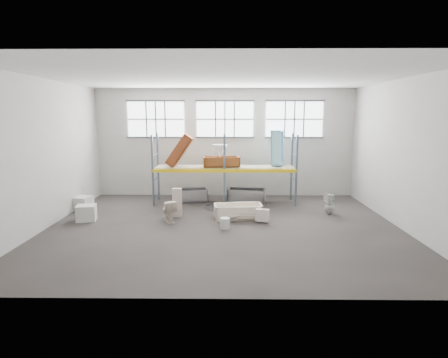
{
  "coord_description": "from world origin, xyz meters",
  "views": [
    {
      "loc": [
        0.17,
        -12.02,
        3.79
      ],
      "look_at": [
        0.0,
        1.5,
        1.4
      ],
      "focal_mm": 29.08,
      "sensor_mm": 36.0,
      "label": 1
    }
  ],
  "objects_px": {
    "blue_tub_upright": "(277,148)",
    "carton_near": "(86,213)",
    "toilet_beige": "(169,211)",
    "bathtub_beige": "(238,211)",
    "cistern_tall": "(177,203)",
    "toilet_white": "(330,204)",
    "bucket": "(225,223)",
    "rust_tub_flat": "(221,162)",
    "steel_tub_right": "(246,196)",
    "steel_tub_left": "(190,195)"
  },
  "relations": [
    {
      "from": "bathtub_beige",
      "to": "carton_near",
      "type": "height_order",
      "value": "carton_near"
    },
    {
      "from": "bathtub_beige",
      "to": "bucket",
      "type": "relative_size",
      "value": 4.75
    },
    {
      "from": "toilet_white",
      "to": "blue_tub_upright",
      "type": "xyz_separation_m",
      "value": [
        -1.81,
        2.04,
        1.98
      ]
    },
    {
      "from": "steel_tub_right",
      "to": "rust_tub_flat",
      "type": "relative_size",
      "value": 1.06
    },
    {
      "from": "cistern_tall",
      "to": "carton_near",
      "type": "xyz_separation_m",
      "value": [
        -3.24,
        -0.55,
        -0.26
      ]
    },
    {
      "from": "steel_tub_left",
      "to": "carton_near",
      "type": "height_order",
      "value": "carton_near"
    },
    {
      "from": "bucket",
      "to": "toilet_white",
      "type": "bearing_deg",
      "value": 25.26
    },
    {
      "from": "rust_tub_flat",
      "to": "blue_tub_upright",
      "type": "bearing_deg",
      "value": 7.11
    },
    {
      "from": "cistern_tall",
      "to": "rust_tub_flat",
      "type": "height_order",
      "value": "rust_tub_flat"
    },
    {
      "from": "toilet_beige",
      "to": "steel_tub_right",
      "type": "height_order",
      "value": "toilet_beige"
    },
    {
      "from": "cistern_tall",
      "to": "rust_tub_flat",
      "type": "distance_m",
      "value": 3.01
    },
    {
      "from": "rust_tub_flat",
      "to": "bucket",
      "type": "height_order",
      "value": "rust_tub_flat"
    },
    {
      "from": "steel_tub_right",
      "to": "carton_near",
      "type": "xyz_separation_m",
      "value": [
        -5.96,
        -2.9,
        -0.01
      ]
    },
    {
      "from": "toilet_white",
      "to": "rust_tub_flat",
      "type": "xyz_separation_m",
      "value": [
        -4.24,
        1.73,
        1.41
      ]
    },
    {
      "from": "steel_tub_left",
      "to": "bucket",
      "type": "height_order",
      "value": "steel_tub_left"
    },
    {
      "from": "steel_tub_right",
      "to": "toilet_beige",
      "type": "bearing_deg",
      "value": -135.03
    },
    {
      "from": "bathtub_beige",
      "to": "toilet_beige",
      "type": "xyz_separation_m",
      "value": [
        -2.52,
        -0.42,
        0.13
      ]
    },
    {
      "from": "cistern_tall",
      "to": "steel_tub_left",
      "type": "distance_m",
      "value": 2.54
    },
    {
      "from": "blue_tub_upright",
      "to": "bucket",
      "type": "xyz_separation_m",
      "value": [
        -2.23,
        -3.94,
        -2.21
      ]
    },
    {
      "from": "toilet_beige",
      "to": "steel_tub_right",
      "type": "xyz_separation_m",
      "value": [
        2.95,
        2.95,
        -0.1
      ]
    },
    {
      "from": "blue_tub_upright",
      "to": "bucket",
      "type": "height_order",
      "value": "blue_tub_upright"
    },
    {
      "from": "steel_tub_left",
      "to": "toilet_white",
      "type": "bearing_deg",
      "value": -20.07
    },
    {
      "from": "toilet_beige",
      "to": "rust_tub_flat",
      "type": "height_order",
      "value": "rust_tub_flat"
    },
    {
      "from": "cistern_tall",
      "to": "carton_near",
      "type": "bearing_deg",
      "value": -173.84
    },
    {
      "from": "carton_near",
      "to": "bucket",
      "type": "bearing_deg",
      "value": -10.02
    },
    {
      "from": "carton_near",
      "to": "rust_tub_flat",
      "type": "bearing_deg",
      "value": 29.5
    },
    {
      "from": "steel_tub_left",
      "to": "steel_tub_right",
      "type": "relative_size",
      "value": 0.92
    },
    {
      "from": "toilet_white",
      "to": "blue_tub_upright",
      "type": "bearing_deg",
      "value": -161.58
    },
    {
      "from": "toilet_white",
      "to": "carton_near",
      "type": "relative_size",
      "value": 1.24
    },
    {
      "from": "rust_tub_flat",
      "to": "blue_tub_upright",
      "type": "relative_size",
      "value": 1.01
    },
    {
      "from": "steel_tub_right",
      "to": "bucket",
      "type": "relative_size",
      "value": 4.35
    },
    {
      "from": "blue_tub_upright",
      "to": "toilet_beige",
      "type": "bearing_deg",
      "value": -144.1
    },
    {
      "from": "steel_tub_right",
      "to": "carton_near",
      "type": "height_order",
      "value": "steel_tub_right"
    },
    {
      "from": "carton_near",
      "to": "toilet_beige",
      "type": "bearing_deg",
      "value": -0.87
    },
    {
      "from": "rust_tub_flat",
      "to": "carton_near",
      "type": "height_order",
      "value": "rust_tub_flat"
    },
    {
      "from": "toilet_white",
      "to": "rust_tub_flat",
      "type": "relative_size",
      "value": 0.54
    },
    {
      "from": "toilet_white",
      "to": "rust_tub_flat",
      "type": "bearing_deg",
      "value": -135.43
    },
    {
      "from": "cistern_tall",
      "to": "steel_tub_right",
      "type": "xyz_separation_m",
      "value": [
        2.72,
        2.35,
        -0.25
      ]
    },
    {
      "from": "toilet_beige",
      "to": "cistern_tall",
      "type": "bearing_deg",
      "value": -134.97
    },
    {
      "from": "bathtub_beige",
      "to": "carton_near",
      "type": "distance_m",
      "value": 5.54
    },
    {
      "from": "steel_tub_left",
      "to": "rust_tub_flat",
      "type": "height_order",
      "value": "rust_tub_flat"
    },
    {
      "from": "steel_tub_left",
      "to": "bathtub_beige",
      "type": "bearing_deg",
      "value": -52.57
    },
    {
      "from": "cistern_tall",
      "to": "blue_tub_upright",
      "type": "relative_size",
      "value": 0.72
    },
    {
      "from": "toilet_white",
      "to": "blue_tub_upright",
      "type": "height_order",
      "value": "blue_tub_upright"
    },
    {
      "from": "blue_tub_upright",
      "to": "carton_near",
      "type": "xyz_separation_m",
      "value": [
        -7.29,
        -3.05,
        -2.11
      ]
    },
    {
      "from": "steel_tub_left",
      "to": "carton_near",
      "type": "distance_m",
      "value": 4.63
    },
    {
      "from": "toilet_white",
      "to": "steel_tub_left",
      "type": "bearing_deg",
      "value": -133.26
    },
    {
      "from": "bathtub_beige",
      "to": "steel_tub_right",
      "type": "height_order",
      "value": "steel_tub_right"
    },
    {
      "from": "toilet_white",
      "to": "bucket",
      "type": "distance_m",
      "value": 4.48
    },
    {
      "from": "cistern_tall",
      "to": "toilet_white",
      "type": "relative_size",
      "value": 1.33
    }
  ]
}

